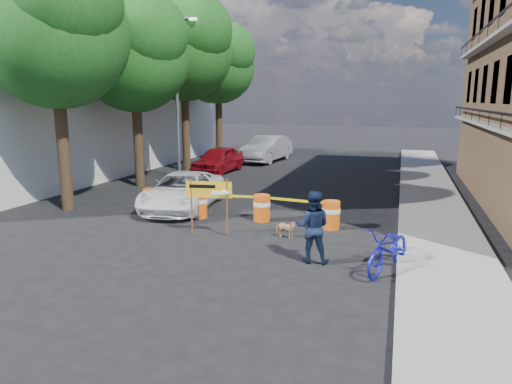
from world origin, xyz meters
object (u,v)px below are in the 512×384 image
Objects in this scene: pedestrian at (312,227)px; dog at (285,229)px; barrel_mid_right at (262,207)px; barrel_mid_left at (199,204)px; suv_white at (183,191)px; sedan_red at (218,160)px; barrel_far_left at (151,200)px; detour_sign at (215,194)px; bicycle at (390,228)px; barrel_far_right at (331,214)px; sedan_silver at (267,149)px.

pedestrian is 2.73× the size of dog.
barrel_mid_left is at bearing -173.98° from barrel_mid_right.
suv_white is 8.64m from sedan_red.
pedestrian is 14.84m from sedan_red.
pedestrian is 2.16m from dog.
barrel_mid_left is (1.97, -0.10, 0.00)m from barrel_far_left.
detour_sign reaches higher than dog.
bicycle is (5.05, -1.40, -0.22)m from detour_sign.
detour_sign reaches higher than barrel_far_right.
barrel_far_right is at bearing -18.04° from suv_white.
barrel_mid_right is 10.69m from sedan_red.
barrel_mid_right is at bearing -21.33° from suv_white.
barrel_far_left is 4.18m from barrel_mid_right.
sedan_silver reaches higher than dog.
detour_sign is 2.62× the size of dog.
barrel_mid_left is 4.58m from barrel_far_right.
detour_sign is at bearing -174.58° from bicycle.
barrel_mid_right is 0.21× the size of sedan_red.
suv_white is at bearing 137.19° from barrel_mid_left.
barrel_mid_left is 7.26m from bicycle.
barrel_far_left is at bearing 176.98° from barrel_mid_left.
suv_white is (-7.60, 4.36, -0.41)m from bicycle.
sedan_red is (-5.37, 9.24, 0.26)m from barrel_mid_right.
bicycle is at bearing -60.39° from barrel_far_right.
sedan_silver is at bearing 97.28° from barrel_mid_left.
suv_white is (-3.37, 0.84, 0.20)m from barrel_mid_right.
bicycle is 0.42× the size of sedan_silver.
barrel_mid_right and barrel_far_right have the same top height.
barrel_mid_left and barrel_far_right have the same top height.
barrel_far_left and barrel_far_right have the same top height.
barrel_far_left is 1.00× the size of barrel_mid_right.
barrel_far_right is 5.84m from suv_white.
pedestrian is at bearing -43.93° from suv_white.
dog is 0.16× the size of sedan_red.
sedan_red is at bearing 96.09° from suv_white.
sedan_red is (-6.61, 10.93, 0.45)m from dog.
sedan_silver is at bearing 105.69° from barrel_mid_right.
barrel_mid_left is at bearing -68.95° from sedan_red.
suv_white is (-1.16, 1.07, 0.20)m from barrel_mid_left.
barrel_mid_right is at bearing -67.88° from sedan_silver.
barrel_far_left is 1.28m from suv_white.
bicycle is 15.98m from sedan_red.
barrel_far_left is 5.64m from dog.
barrel_far_left is at bearing 85.54° from dog.
pedestrian is (3.18, -1.30, -0.37)m from detour_sign.
detour_sign is at bearing -149.57° from barrel_far_right.
bicycle is at bearing -109.90° from dog.
sedan_silver is (-4.10, 14.61, 0.38)m from barrel_mid_right.
sedan_red is 5.52m from sedan_silver.
sedan_red reaches higher than barrel_mid_left.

